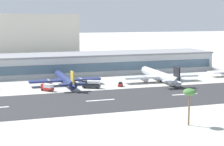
# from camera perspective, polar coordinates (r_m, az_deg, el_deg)

# --- Properties ---
(ground_plane) EXTENTS (1400.00, 1400.00, 0.00)m
(ground_plane) POSITION_cam_1_polar(r_m,az_deg,el_deg) (165.66, 11.16, -3.31)
(ground_plane) COLOR #B2AFA8
(runway_strip) EXTENTS (800.00, 40.82, 0.08)m
(runway_strip) POSITION_cam_1_polar(r_m,az_deg,el_deg) (166.84, 10.92, -3.21)
(runway_strip) COLOR #2D2D30
(runway_strip) RESTS_ON ground_plane
(runway_centreline_dash_3) EXTENTS (12.00, 1.20, 0.01)m
(runway_centreline_dash_3) POSITION_cam_1_polar(r_m,az_deg,el_deg) (152.22, -1.78, -4.15)
(runway_centreline_dash_3) COLOR white
(runway_centreline_dash_3) RESTS_ON runway_strip
(runway_centreline_dash_4) EXTENTS (12.00, 1.20, 0.01)m
(runway_centreline_dash_4) POSITION_cam_1_polar(r_m,az_deg,el_deg) (166.91, 10.97, -3.19)
(runway_centreline_dash_4) COLOR white
(runway_centreline_dash_4) RESTS_ON runway_strip
(terminal_building) EXTENTS (150.36, 29.75, 11.74)m
(terminal_building) POSITION_cam_1_polar(r_m,az_deg,el_deg) (231.60, -2.76, 1.59)
(terminal_building) COLOR #B7BABC
(terminal_building) RESTS_ON ground_plane
(distant_hotel_block) EXTENTS (94.93, 39.85, 36.90)m
(distant_hotel_block) POSITION_cam_1_polar(r_m,az_deg,el_deg) (359.59, -13.12, 5.79)
(distant_hotel_block) COLOR beige
(distant_hotel_block) RESTS_ON ground_plane
(airliner_gold_tail_gate_1) EXTENTS (35.49, 44.17, 9.22)m
(airliner_gold_tail_gate_1) POSITION_cam_1_polar(r_m,az_deg,el_deg) (186.28, -7.07, -1.01)
(airliner_gold_tail_gate_1) COLOR navy
(airliner_gold_tail_gate_1) RESTS_ON ground_plane
(airliner_black_tail_gate_2) EXTENTS (40.65, 49.06, 10.24)m
(airliner_black_tail_gate_2) POSITION_cam_1_polar(r_m,az_deg,el_deg) (196.19, 7.49, -0.45)
(airliner_black_tail_gate_2) COLOR silver
(airliner_black_tail_gate_2) RESTS_ON ground_plane
(service_fuel_truck_0) EXTENTS (8.69, 6.41, 3.95)m
(service_fuel_truck_0) POSITION_cam_1_polar(r_m,az_deg,el_deg) (178.14, -3.15, -1.69)
(service_fuel_truck_0) COLOR #2D3338
(service_fuel_truck_0) RESTS_ON ground_plane
(service_baggage_tug_1) EXTENTS (3.27, 3.49, 2.20)m
(service_baggage_tug_1) POSITION_cam_1_polar(r_m,az_deg,el_deg) (182.73, 1.29, -1.74)
(service_baggage_tug_1) COLOR #B2231E
(service_baggage_tug_1) RESTS_ON ground_plane
(service_box_truck_2) EXTENTS (5.74, 6.11, 3.25)m
(service_box_truck_2) POSITION_cam_1_polar(r_m,az_deg,el_deg) (173.65, -9.79, -2.14)
(service_box_truck_2) COLOR #B2231E
(service_box_truck_2) RESTS_ON ground_plane
(palm_tree_1) EXTENTS (3.96, 3.96, 11.61)m
(palm_tree_1) POSITION_cam_1_polar(r_m,az_deg,el_deg) (117.67, 11.68, -3.03)
(palm_tree_1) COLOR brown
(palm_tree_1) RESTS_ON ground_plane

